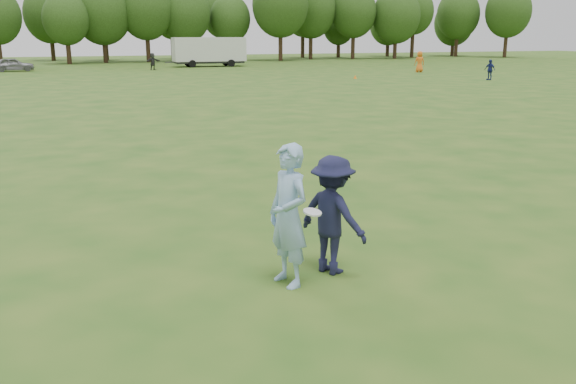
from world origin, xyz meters
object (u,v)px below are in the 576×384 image
player_far_b (490,70)px  player_far_c (420,62)px  thrower (289,216)px  defender (333,215)px  car_e (13,65)px  field_cone (355,77)px  player_far_d (153,61)px  cargo_trailer (209,50)px

player_far_b → player_far_c: bearing=161.2°
thrower → defender: 0.84m
car_e → field_cone: car_e is taller
field_cone → car_e: bearing=143.0°
player_far_d → cargo_trailer: bearing=8.0°
defender → player_far_d: bearing=-33.3°
thrower → player_far_d: size_ratio=1.23×
thrower → player_far_b: 44.10m
thrower → player_far_c: bearing=130.9°
player_far_c → car_e: (-36.82, 14.77, -0.32)m
defender → cargo_trailer: bearing=-39.4°
thrower → car_e: (-7.33, 58.55, -0.39)m
defender → car_e: (-8.13, 58.33, -0.25)m
thrower → player_far_c: (29.49, 43.78, -0.06)m
player_far_c → field_cone: player_far_c is taller
player_far_c → player_far_d: 26.69m
player_far_d → thrower: bearing=-121.4°
player_far_c → player_far_d: (-23.56, 12.55, -0.13)m
player_far_d → player_far_c: bearing=-53.4°
thrower → cargo_trailer: bearing=152.9°
player_far_d → cargo_trailer: size_ratio=0.19×
cargo_trailer → player_far_b: bearing=-59.6°
player_far_d → player_far_b: bearing=-70.3°
cargo_trailer → player_far_c: bearing=-45.8°
player_far_b → player_far_c: 10.78m
thrower → cargo_trailer: (12.86, 60.88, 0.72)m
player_far_d → car_e: 13.45m
defender → car_e: size_ratio=0.47×
car_e → cargo_trailer: 20.36m
field_cone → cargo_trailer: 23.92m
player_far_c → car_e: bearing=-11.1°
player_far_b → thrower: bearing=-59.1°
thrower → field_cone: size_ratio=7.03×
player_far_c → player_far_d: size_ratio=1.16×
player_far_d → car_e: player_far_d is taller
car_e → cargo_trailer: size_ratio=0.44×
car_e → field_cone: 34.04m
player_far_b → car_e: 44.62m
field_cone → thrower: bearing=-117.5°
player_far_c → thrower: bearing=66.8°
player_far_b → player_far_d: bearing=-152.6°
defender → player_far_c: 52.16m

